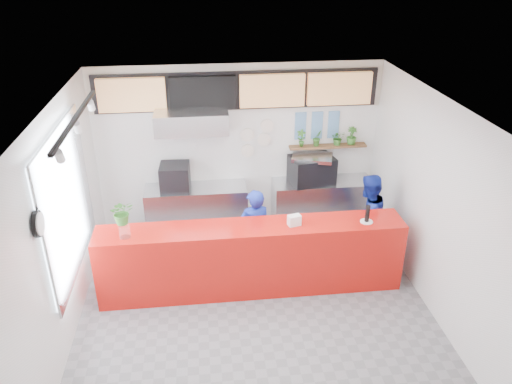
% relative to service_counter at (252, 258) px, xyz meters
% --- Properties ---
extents(floor, '(5.00, 5.00, 0.00)m').
position_rel_service_counter_xyz_m(floor, '(0.00, -0.40, -0.55)').
color(floor, slate).
rests_on(floor, ground).
extents(ceiling, '(5.00, 5.00, 0.00)m').
position_rel_service_counter_xyz_m(ceiling, '(0.00, -0.40, 2.45)').
color(ceiling, silver).
extents(wall_back, '(5.00, 0.00, 5.00)m').
position_rel_service_counter_xyz_m(wall_back, '(0.00, 2.10, 0.95)').
color(wall_back, white).
rests_on(wall_back, ground).
extents(wall_left, '(0.00, 5.00, 5.00)m').
position_rel_service_counter_xyz_m(wall_left, '(-2.50, -0.40, 0.95)').
color(wall_left, white).
rests_on(wall_left, ground).
extents(wall_right, '(0.00, 5.00, 5.00)m').
position_rel_service_counter_xyz_m(wall_right, '(2.50, -0.40, 0.95)').
color(wall_right, white).
rests_on(wall_right, ground).
extents(service_counter, '(4.50, 0.60, 1.10)m').
position_rel_service_counter_xyz_m(service_counter, '(0.00, 0.00, 0.00)').
color(service_counter, red).
rests_on(service_counter, ground).
extents(cream_band, '(5.00, 0.02, 0.80)m').
position_rel_service_counter_xyz_m(cream_band, '(0.00, 2.09, 2.05)').
color(cream_band, beige).
rests_on(cream_band, wall_back).
extents(prep_bench, '(1.80, 0.60, 0.90)m').
position_rel_service_counter_xyz_m(prep_bench, '(-0.80, 1.80, -0.10)').
color(prep_bench, '#B2B5BA').
rests_on(prep_bench, ground).
extents(panini_oven, '(0.53, 0.53, 0.45)m').
position_rel_service_counter_xyz_m(panini_oven, '(-1.14, 1.80, 0.58)').
color(panini_oven, black).
rests_on(panini_oven, prep_bench).
extents(extraction_hood, '(1.20, 0.70, 0.35)m').
position_rel_service_counter_xyz_m(extraction_hood, '(-0.80, 1.75, 1.60)').
color(extraction_hood, '#B2B5BA').
rests_on(extraction_hood, ceiling).
extents(hood_lip, '(1.20, 0.69, 0.31)m').
position_rel_service_counter_xyz_m(hood_lip, '(-0.80, 1.75, 1.40)').
color(hood_lip, '#B2B5BA').
rests_on(hood_lip, ceiling).
extents(right_bench, '(1.80, 0.60, 0.90)m').
position_rel_service_counter_xyz_m(right_bench, '(1.50, 1.80, -0.10)').
color(right_bench, '#B2B5BA').
rests_on(right_bench, ground).
extents(espresso_machine, '(0.84, 0.67, 0.48)m').
position_rel_service_counter_xyz_m(espresso_machine, '(1.28, 1.80, 0.59)').
color(espresso_machine, black).
rests_on(espresso_machine, right_bench).
extents(espresso_tray, '(0.81, 0.67, 0.06)m').
position_rel_service_counter_xyz_m(espresso_tray, '(1.28, 1.80, 0.83)').
color(espresso_tray, silver).
rests_on(espresso_tray, espresso_machine).
extents(herb_shelf, '(1.40, 0.18, 0.04)m').
position_rel_service_counter_xyz_m(herb_shelf, '(1.60, 2.00, 0.95)').
color(herb_shelf, brown).
rests_on(herb_shelf, wall_back).
extents(menu_board_far_left, '(1.10, 0.10, 0.55)m').
position_rel_service_counter_xyz_m(menu_board_far_left, '(-1.75, 1.98, 2.00)').
color(menu_board_far_left, tan).
rests_on(menu_board_far_left, wall_back).
extents(menu_board_mid_left, '(1.10, 0.10, 0.55)m').
position_rel_service_counter_xyz_m(menu_board_mid_left, '(-0.59, 1.98, 2.00)').
color(menu_board_mid_left, black).
rests_on(menu_board_mid_left, wall_back).
extents(menu_board_mid_right, '(1.10, 0.10, 0.55)m').
position_rel_service_counter_xyz_m(menu_board_mid_right, '(0.57, 1.98, 2.00)').
color(menu_board_mid_right, tan).
rests_on(menu_board_mid_right, wall_back).
extents(menu_board_far_right, '(1.10, 0.10, 0.55)m').
position_rel_service_counter_xyz_m(menu_board_far_right, '(1.73, 1.98, 2.00)').
color(menu_board_far_right, tan).
rests_on(menu_board_far_right, wall_back).
extents(soffit, '(4.80, 0.04, 0.65)m').
position_rel_service_counter_xyz_m(soffit, '(0.00, 2.06, 2.00)').
color(soffit, black).
rests_on(soffit, wall_back).
extents(window_pane, '(0.04, 2.20, 1.90)m').
position_rel_service_counter_xyz_m(window_pane, '(-2.47, -0.10, 1.15)').
color(window_pane, silver).
rests_on(window_pane, wall_left).
extents(window_frame, '(0.03, 2.30, 2.00)m').
position_rel_service_counter_xyz_m(window_frame, '(-2.45, -0.10, 1.15)').
color(window_frame, '#B2B5BA').
rests_on(window_frame, wall_left).
extents(wall_clock_rim, '(0.05, 0.30, 0.30)m').
position_rel_service_counter_xyz_m(wall_clock_rim, '(-2.46, -1.30, 1.50)').
color(wall_clock_rim, black).
rests_on(wall_clock_rim, wall_left).
extents(wall_clock_face, '(0.02, 0.26, 0.26)m').
position_rel_service_counter_xyz_m(wall_clock_face, '(-2.43, -1.30, 1.50)').
color(wall_clock_face, white).
rests_on(wall_clock_face, wall_left).
extents(track_rail, '(0.05, 2.40, 0.04)m').
position_rel_service_counter_xyz_m(track_rail, '(-2.10, -0.40, 2.39)').
color(track_rail, black).
rests_on(track_rail, ceiling).
extents(dec_plate_a, '(0.24, 0.03, 0.24)m').
position_rel_service_counter_xyz_m(dec_plate_a, '(0.15, 2.07, 1.20)').
color(dec_plate_a, silver).
rests_on(dec_plate_a, wall_back).
extents(dec_plate_b, '(0.24, 0.03, 0.24)m').
position_rel_service_counter_xyz_m(dec_plate_b, '(0.45, 2.07, 1.10)').
color(dec_plate_b, silver).
rests_on(dec_plate_b, wall_back).
extents(dec_plate_c, '(0.24, 0.03, 0.24)m').
position_rel_service_counter_xyz_m(dec_plate_c, '(0.15, 2.07, 0.90)').
color(dec_plate_c, silver).
rests_on(dec_plate_c, wall_back).
extents(dec_plate_d, '(0.24, 0.03, 0.24)m').
position_rel_service_counter_xyz_m(dec_plate_d, '(0.50, 2.07, 1.35)').
color(dec_plate_d, silver).
rests_on(dec_plate_d, wall_back).
extents(photo_frame_a, '(0.20, 0.02, 0.25)m').
position_rel_service_counter_xyz_m(photo_frame_a, '(1.10, 2.08, 1.45)').
color(photo_frame_a, '#598CBF').
rests_on(photo_frame_a, wall_back).
extents(photo_frame_b, '(0.20, 0.02, 0.25)m').
position_rel_service_counter_xyz_m(photo_frame_b, '(1.40, 2.08, 1.45)').
color(photo_frame_b, '#598CBF').
rests_on(photo_frame_b, wall_back).
extents(photo_frame_c, '(0.20, 0.02, 0.25)m').
position_rel_service_counter_xyz_m(photo_frame_c, '(1.70, 2.08, 1.45)').
color(photo_frame_c, '#598CBF').
rests_on(photo_frame_c, wall_back).
extents(photo_frame_d, '(0.20, 0.02, 0.25)m').
position_rel_service_counter_xyz_m(photo_frame_d, '(1.10, 2.08, 1.20)').
color(photo_frame_d, '#598CBF').
rests_on(photo_frame_d, wall_back).
extents(photo_frame_e, '(0.20, 0.02, 0.25)m').
position_rel_service_counter_xyz_m(photo_frame_e, '(1.40, 2.08, 1.20)').
color(photo_frame_e, '#598CBF').
rests_on(photo_frame_e, wall_back).
extents(photo_frame_f, '(0.20, 0.02, 0.25)m').
position_rel_service_counter_xyz_m(photo_frame_f, '(1.70, 2.08, 1.20)').
color(photo_frame_f, '#598CBF').
rests_on(photo_frame_f, wall_back).
extents(staff_center, '(0.58, 0.44, 1.45)m').
position_rel_service_counter_xyz_m(staff_center, '(0.09, 0.47, 0.17)').
color(staff_center, '#162998').
rests_on(staff_center, ground).
extents(staff_right, '(0.93, 0.88, 1.51)m').
position_rel_service_counter_xyz_m(staff_right, '(1.95, 0.63, 0.21)').
color(staff_right, '#162998').
rests_on(staff_right, ground).
extents(herb_a, '(0.19, 0.16, 0.31)m').
position_rel_service_counter_xyz_m(herb_a, '(1.11, 2.00, 1.12)').
color(herb_a, '#366F26').
rests_on(herb_a, herb_shelf).
extents(herb_b, '(0.20, 0.18, 0.30)m').
position_rel_service_counter_xyz_m(herb_b, '(1.40, 2.00, 1.12)').
color(herb_b, '#366F26').
rests_on(herb_b, herb_shelf).
extents(herb_c, '(0.25, 0.21, 0.27)m').
position_rel_service_counter_xyz_m(herb_c, '(1.78, 2.00, 1.10)').
color(herb_c, '#366F26').
rests_on(herb_c, herb_shelf).
extents(herb_d, '(0.19, 0.18, 0.32)m').
position_rel_service_counter_xyz_m(herb_d, '(2.03, 2.00, 1.13)').
color(herb_d, '#366F26').
rests_on(herb_d, herb_shelf).
extents(glass_vase, '(0.16, 0.16, 0.19)m').
position_rel_service_counter_xyz_m(glass_vase, '(-1.78, -0.09, 0.64)').
color(glass_vase, white).
rests_on(glass_vase, service_counter).
extents(basil_vase, '(0.38, 0.35, 0.35)m').
position_rel_service_counter_xyz_m(basil_vase, '(-1.78, -0.09, 0.95)').
color(basil_vase, '#366F26').
rests_on(basil_vase, glass_vase).
extents(napkin_holder, '(0.20, 0.15, 0.16)m').
position_rel_service_counter_xyz_m(napkin_holder, '(0.62, -0.04, 0.63)').
color(napkin_holder, white).
rests_on(napkin_holder, service_counter).
extents(white_plate, '(0.24, 0.24, 0.01)m').
position_rel_service_counter_xyz_m(white_plate, '(1.69, -0.07, 0.56)').
color(white_plate, white).
rests_on(white_plate, service_counter).
extents(pepper_mill, '(0.08, 0.08, 0.26)m').
position_rel_service_counter_xyz_m(pepper_mill, '(1.69, -0.07, 0.69)').
color(pepper_mill, black).
rests_on(pepper_mill, white_plate).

